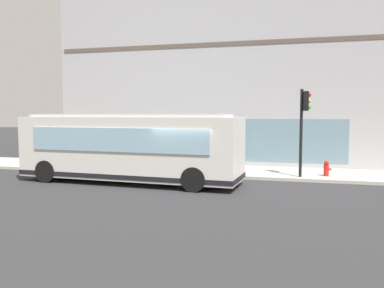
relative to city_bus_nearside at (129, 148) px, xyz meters
name	(u,v)px	position (x,y,z in m)	size (l,w,h in m)	color
ground	(188,187)	(-0.50, -2.87, -1.55)	(120.00, 120.00, 0.00)	#2D2D30
sidewalk_curb	(211,171)	(4.06, -2.87, -1.48)	(3.92, 40.00, 0.15)	#B2ADA3
building_corner	(232,66)	(10.78, -2.87, 4.82)	(9.56, 20.19, 12.76)	#A8A8AD
city_bus_nearside	(129,148)	(0.00, 0.00, 0.00)	(3.13, 10.17, 3.07)	silver
traffic_light_near_corner	(304,116)	(2.67, -7.56, 1.43)	(0.32, 0.49, 4.07)	black
fire_hydrant	(326,168)	(3.21, -8.63, -1.04)	(0.35, 0.35, 0.74)	red
pedestrian_walking_along_curb	(228,151)	(3.82, -3.81, -0.37)	(0.32, 0.32, 1.78)	#3359A5
pedestrian_by_light_pole	(91,147)	(4.25, 4.28, -0.42)	(0.32, 0.32, 1.72)	gold
newspaper_vending_box	(102,158)	(3.85, 3.39, -0.95)	(0.44, 0.42, 0.90)	#197233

